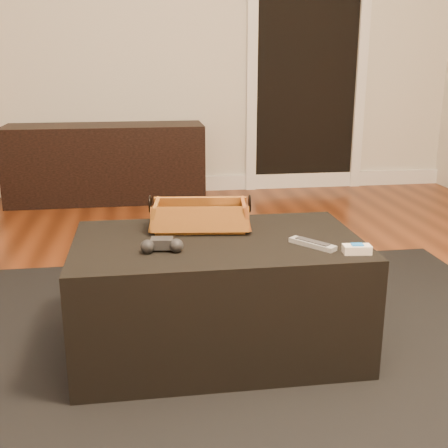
{
  "coord_description": "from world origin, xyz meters",
  "views": [
    {
      "loc": [
        -0.03,
        -1.76,
        1.03
      ],
      "look_at": [
        0.24,
        0.07,
        0.49
      ],
      "focal_mm": 45.0,
      "sensor_mm": 36.0,
      "label": 1
    }
  ],
  "objects": [
    {
      "name": "ottoman",
      "position": [
        0.22,
        0.09,
        0.22
      ],
      "size": [
        1.0,
        0.6,
        0.42
      ],
      "primitive_type": "cube",
      "color": "black",
      "rests_on": "area_rug"
    },
    {
      "name": "door_jamb_right",
      "position": [
        1.75,
        2.72,
        1.02
      ],
      "size": [
        0.08,
        0.05,
        2.05
      ],
      "primitive_type": "cube",
      "color": "white",
      "rests_on": "floor"
    },
    {
      "name": "door_jamb_left",
      "position": [
        0.85,
        2.72,
        1.02
      ],
      "size": [
        0.08,
        0.05,
        2.05
      ],
      "primitive_type": "cube",
      "color": "white",
      "rests_on": "floor"
    },
    {
      "name": "back_wall",
      "position": [
        0.0,
        2.76,
        1.35
      ],
      "size": [
        5.0,
        0.02,
        2.7
      ],
      "primitive_type": "cube",
      "color": "beige",
      "rests_on": "ground"
    },
    {
      "name": "doorway_opening",
      "position": [
        1.3,
        2.73,
        1.02
      ],
      "size": [
        0.82,
        0.02,
        2.0
      ],
      "primitive_type": "cube",
      "color": "black",
      "rests_on": "floor"
    },
    {
      "name": "tv_remote",
      "position": [
        0.15,
        0.21,
        0.45
      ],
      "size": [
        0.19,
        0.05,
        0.02
      ],
      "primitive_type": "cube",
      "rotation": [
        0.0,
        0.0,
        -0.01
      ],
      "color": "black",
      "rests_on": "wicker_basket"
    },
    {
      "name": "game_controller",
      "position": [
        0.02,
        -0.01,
        0.45
      ],
      "size": [
        0.14,
        0.08,
        0.05
      ],
      "color": "black",
      "rests_on": "ottoman"
    },
    {
      "name": "cream_gadget",
      "position": [
        0.65,
        -0.12,
        0.45
      ],
      "size": [
        0.09,
        0.05,
        0.03
      ],
      "color": "white",
      "rests_on": "ottoman"
    },
    {
      "name": "silver_remote",
      "position": [
        0.52,
        -0.03,
        0.44
      ],
      "size": [
        0.14,
        0.16,
        0.02
      ],
      "color": "#AFB2B7",
      "rests_on": "ottoman"
    },
    {
      "name": "floor",
      "position": [
        0.0,
        0.0,
        -0.01
      ],
      "size": [
        5.0,
        5.5,
        0.01
      ],
      "primitive_type": "cube",
      "color": "brown",
      "rests_on": "ground"
    },
    {
      "name": "wicker_basket",
      "position": [
        0.17,
        0.22,
        0.48
      ],
      "size": [
        0.39,
        0.23,
        0.13
      ],
      "color": "#B06B27",
      "rests_on": "ottoman"
    },
    {
      "name": "baseboard",
      "position": [
        0.0,
        2.73,
        0.06
      ],
      "size": [
        5.0,
        0.04,
        0.12
      ],
      "primitive_type": "cube",
      "color": "white",
      "rests_on": "floor"
    },
    {
      "name": "cloth_bundle",
      "position": [
        0.27,
        0.24,
        0.47
      ],
      "size": [
        0.12,
        0.1,
        0.06
      ],
      "primitive_type": "cube",
      "rotation": [
        0.0,
        0.0,
        -0.29
      ],
      "color": "tan",
      "rests_on": "wicker_basket"
    },
    {
      "name": "media_cabinet",
      "position": [
        -0.3,
        2.51,
        0.29
      ],
      "size": [
        1.46,
        0.45,
        0.57
      ],
      "primitive_type": "cube",
      "color": "black",
      "rests_on": "floor"
    },
    {
      "name": "area_rug",
      "position": [
        0.22,
        0.04,
        0.01
      ],
      "size": [
        2.6,
        2.0,
        0.01
      ],
      "primitive_type": "cube",
      "color": "black",
      "rests_on": "floor"
    }
  ]
}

